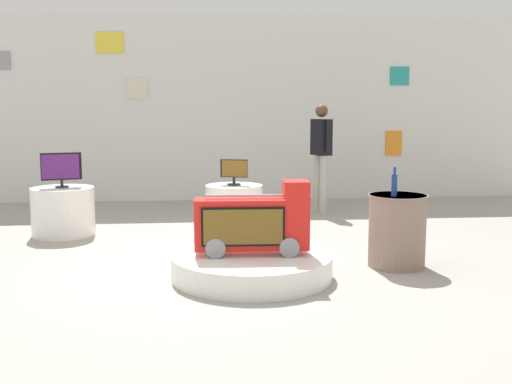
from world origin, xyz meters
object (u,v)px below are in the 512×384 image
(novelty_firetruck_tv, at_px, (254,224))
(shopper_browsing_near_truck, at_px, (321,149))
(bottle_on_side_table, at_px, (394,185))
(main_display_pedestal, at_px, (252,266))
(side_table_round, at_px, (397,230))
(tv_on_left_rear, at_px, (234,171))
(tv_on_center_rear, at_px, (61,168))
(display_pedestal_center_rear, at_px, (63,211))
(display_pedestal_left_rear, at_px, (234,208))

(novelty_firetruck_tv, bearing_deg, shopper_browsing_near_truck, 69.02)
(novelty_firetruck_tv, bearing_deg, bottle_on_side_table, 6.80)
(main_display_pedestal, bearing_deg, side_table_round, 10.22)
(shopper_browsing_near_truck, bearing_deg, bottle_on_side_table, -89.68)
(tv_on_left_rear, xyz_separation_m, shopper_browsing_near_truck, (1.48, 1.43, 0.19))
(tv_on_center_rear, xyz_separation_m, bottle_on_side_table, (3.74, -2.07, -0.01))
(tv_on_center_rear, bearing_deg, display_pedestal_center_rear, 73.23)
(display_pedestal_center_rear, bearing_deg, tv_on_center_rear, -106.77)
(display_pedestal_left_rear, distance_m, shopper_browsing_near_truck, 2.17)
(novelty_firetruck_tv, distance_m, display_pedestal_left_rear, 2.30)
(side_table_round, bearing_deg, shopper_browsing_near_truck, 91.72)
(shopper_browsing_near_truck, bearing_deg, side_table_round, -88.28)
(tv_on_center_rear, height_order, side_table_round, tv_on_center_rear)
(novelty_firetruck_tv, relative_size, tv_on_left_rear, 3.06)
(display_pedestal_left_rear, bearing_deg, bottle_on_side_table, -54.67)
(display_pedestal_left_rear, xyz_separation_m, shopper_browsing_near_truck, (1.48, 1.42, 0.70))
(bottle_on_side_table, bearing_deg, main_display_pedestal, -173.60)
(display_pedestal_left_rear, height_order, bottle_on_side_table, bottle_on_side_table)
(main_display_pedestal, bearing_deg, novelty_firetruck_tv, -20.28)
(novelty_firetruck_tv, distance_m, tv_on_left_rear, 2.30)
(display_pedestal_center_rear, relative_size, shopper_browsing_near_truck, 0.47)
(main_display_pedestal, height_order, display_pedestal_center_rear, display_pedestal_center_rear)
(main_display_pedestal, height_order, display_pedestal_left_rear, display_pedestal_left_rear)
(tv_on_left_rear, height_order, display_pedestal_center_rear, tv_on_left_rear)
(display_pedestal_left_rear, xyz_separation_m, bottle_on_side_table, (1.50, -2.11, 0.56))
(display_pedestal_center_rear, xyz_separation_m, tv_on_center_rear, (-0.00, -0.00, 0.57))
(novelty_firetruck_tv, bearing_deg, display_pedestal_left_rear, 91.43)
(tv_on_left_rear, height_order, side_table_round, tv_on_left_rear)
(display_pedestal_center_rear, distance_m, tv_on_center_rear, 0.57)
(main_display_pedestal, bearing_deg, display_pedestal_center_rear, 135.55)
(main_display_pedestal, bearing_deg, bottle_on_side_table, 6.40)
(display_pedestal_center_rear, height_order, tv_on_center_rear, tv_on_center_rear)
(tv_on_left_rear, bearing_deg, main_display_pedestal, -89.12)
(display_pedestal_left_rear, distance_m, side_table_round, 2.55)
(tv_on_center_rear, xyz_separation_m, side_table_round, (3.82, -1.95, -0.50))
(novelty_firetruck_tv, distance_m, tv_on_center_rear, 3.23)
(tv_on_left_rear, bearing_deg, display_pedestal_left_rear, 107.58)
(tv_on_left_rear, bearing_deg, novelty_firetruck_tv, -88.60)
(side_table_round, bearing_deg, tv_on_left_rear, 128.38)
(tv_on_left_rear, bearing_deg, side_table_round, -51.62)
(tv_on_left_rear, relative_size, tv_on_center_rear, 0.73)
(display_pedestal_left_rear, distance_m, display_pedestal_center_rear, 2.24)
(tv_on_left_rear, xyz_separation_m, display_pedestal_center_rear, (-2.24, -0.04, -0.51))
(display_pedestal_left_rear, distance_m, bottle_on_side_table, 2.65)
(bottle_on_side_table, height_order, shopper_browsing_near_truck, shopper_browsing_near_truck)
(display_pedestal_center_rear, bearing_deg, tv_on_left_rear, 1.01)
(tv_on_center_rear, distance_m, side_table_round, 4.32)
(display_pedestal_left_rear, bearing_deg, tv_on_left_rear, -72.42)
(side_table_round, relative_size, bottle_on_side_table, 2.53)
(main_display_pedestal, height_order, tv_on_left_rear, tv_on_left_rear)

